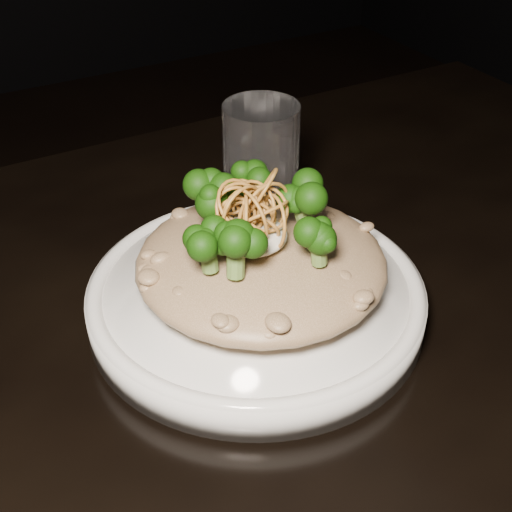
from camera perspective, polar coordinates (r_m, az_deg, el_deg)
The scene contains 7 objects.
table at distance 0.58m, azimuth 0.58°, elevation -14.88°, with size 1.10×0.80×0.75m.
plate at distance 0.56m, azimuth 0.00°, elevation -3.50°, with size 0.26×0.26×0.03m, color silver.
risotto at distance 0.54m, azimuth 0.43°, elevation -0.48°, with size 0.19×0.19×0.04m, color brown.
broccoli at distance 0.51m, azimuth 0.13°, elevation 3.20°, with size 0.12×0.12×0.04m, color black, non-canonical shape.
cheese at distance 0.52m, azimuth -0.38°, elevation 1.66°, with size 0.05×0.05×0.01m, color white.
shallots at distance 0.51m, azimuth -0.09°, elevation 4.09°, with size 0.05×0.05×0.03m, color brown, non-canonical shape.
drinking_glass at distance 0.64m, azimuth 0.41°, elevation 7.09°, with size 0.07×0.07×0.12m, color white.
Camera 1 is at (-0.19, -0.32, 1.11)m, focal length 50.00 mm.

